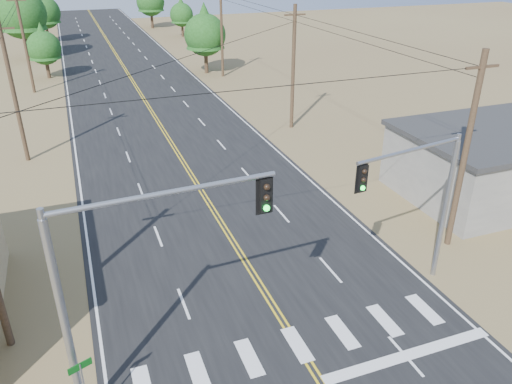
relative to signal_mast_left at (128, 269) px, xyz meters
name	(u,v)px	position (x,y,z in m)	size (l,w,h in m)	color
road	(176,151)	(5.97, 22.37, -5.30)	(15.00, 200.00, 0.02)	black
utility_pole_left_mid	(13,91)	(-4.53, 24.37, -0.19)	(1.80, 0.30, 10.00)	#4C3826
utility_pole_left_far	(25,43)	(-4.53, 44.37, -0.19)	(1.80, 0.30, 10.00)	#4C3826
utility_pole_right_near	(465,153)	(16.47, 4.37, -0.19)	(1.80, 0.30, 10.00)	#4C3826
utility_pole_right_mid	(293,67)	(16.47, 24.37, -0.19)	(1.80, 0.30, 10.00)	#4C3826
utility_pole_right_far	(222,32)	(16.47, 44.37, -0.19)	(1.80, 0.30, 10.00)	#4C3826
signal_mast_left	(128,269)	(0.00, 0.00, 0.00)	(6.98, 0.63, 7.79)	gray
signal_mast_right	(424,192)	(12.42, 2.11, -0.57)	(5.49, 1.24, 7.05)	gray
street_sign	(84,384)	(-1.83, -0.48, -3.57)	(0.72, 0.32, 2.59)	gray
tree_left_near	(43,44)	(-3.03, 50.65, -1.44)	(3.80, 3.80, 6.33)	#3F2D1E
tree_left_mid	(20,8)	(-5.54, 63.32, 1.31)	(6.50, 6.50, 10.83)	#3F2D1E
tree_left_far	(43,9)	(-3.03, 76.70, -0.20)	(5.01, 5.01, 8.36)	#3F2D1E
tree_right_near	(205,30)	(15.10, 46.71, -0.28)	(4.93, 4.93, 8.22)	#3F2D1E
tree_right_mid	(181,12)	(18.60, 74.74, -1.35)	(3.89, 3.89, 6.48)	#3F2D1E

